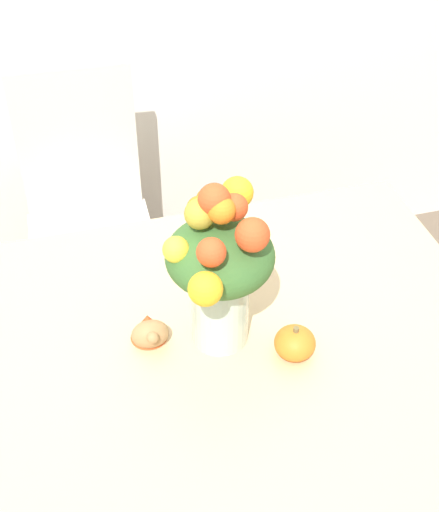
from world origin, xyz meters
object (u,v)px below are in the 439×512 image
flower_vase (219,267)px  turkey_figurine (149,329)px  dining_chair_near_window (89,218)px  pumpkin (295,343)px

flower_vase → turkey_figurine: 0.24m
turkey_figurine → dining_chair_near_window: (-0.06, 0.86, -0.29)m
dining_chair_near_window → turkey_figurine: bearing=-84.2°
flower_vase → dining_chair_near_window: bearing=103.5°
pumpkin → turkey_figurine: size_ratio=0.81×
turkey_figurine → dining_chair_near_window: 0.91m
pumpkin → dining_chair_near_window: 1.10m
flower_vase → pumpkin: bearing=-32.9°
pumpkin → dining_chair_near_window: dining_chair_near_window is taller
dining_chair_near_window → flower_vase: bearing=-74.5°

